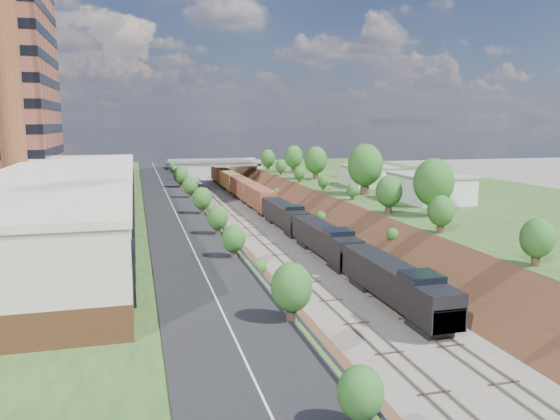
{
  "coord_description": "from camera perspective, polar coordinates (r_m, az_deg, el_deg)",
  "views": [
    {
      "loc": [
        -20.57,
        -23.16,
        17.23
      ],
      "look_at": [
        -2.7,
        43.92,
        6.0
      ],
      "focal_mm": 35.0,
      "sensor_mm": 36.0,
      "label": 1
    }
  ],
  "objects": [
    {
      "name": "road",
      "position": [
        84.2,
        -11.31,
        0.69
      ],
      "size": [
        8.0,
        180.0,
        0.1
      ],
      "primitive_type": "cube",
      "color": "black",
      "rests_on": "platform_left"
    },
    {
      "name": "embankment_left",
      "position": [
        85.47,
        -8.19,
        -2.54
      ],
      "size": [
        10.0,
        180.0,
        10.0
      ],
      "primitive_type": "cube",
      "rotation": [
        0.0,
        0.79,
        0.0
      ],
      "color": "brown",
      "rests_on": "ground"
    },
    {
      "name": "platform_right",
      "position": [
        100.02,
        17.67,
        0.28
      ],
      "size": [
        44.0,
        180.0,
        5.0
      ],
      "primitive_type": "cube",
      "color": "#294C1F",
      "rests_on": "ground"
    },
    {
      "name": "white_building_near",
      "position": [
        87.73,
        15.37,
        2.16
      ],
      "size": [
        9.0,
        12.0,
        4.0
      ],
      "primitive_type": "cube",
      "color": "silver",
      "rests_on": "platform_right"
    },
    {
      "name": "guardrail",
      "position": [
        84.28,
        -8.53,
        1.12
      ],
      "size": [
        0.1,
        171.0,
        0.7
      ],
      "color": "#99999E",
      "rests_on": "platform_left"
    },
    {
      "name": "tree_right_large",
      "position": [
        73.91,
        15.75,
        2.75
      ],
      "size": [
        5.25,
        5.25,
        7.61
      ],
      "color": "#473323",
      "rests_on": "platform_right"
    },
    {
      "name": "commercial_building",
      "position": [
        62.23,
        -21.62,
        0.48
      ],
      "size": [
        14.3,
        62.3,
        7.0
      ],
      "color": "brown",
      "rests_on": "platform_left"
    },
    {
      "name": "overpass",
      "position": [
        147.13,
        -6.85,
        4.32
      ],
      "size": [
        24.5,
        8.3,
        7.4
      ],
      "color": "gray",
      "rests_on": "ground"
    },
    {
      "name": "smokestack",
      "position": [
        81.02,
        -26.64,
        13.74
      ],
      "size": [
        3.2,
        3.2,
        40.0
      ],
      "primitive_type": "cylinder",
      "color": "brown",
      "rests_on": "platform_left"
    },
    {
      "name": "platform_left",
      "position": [
        85.37,
        -23.06,
        -1.49
      ],
      "size": [
        44.0,
        180.0,
        5.0
      ],
      "primitive_type": "cube",
      "color": "#294C1F",
      "rests_on": "ground"
    },
    {
      "name": "rail_right_track",
      "position": [
        88.02,
        0.64,
        -2.04
      ],
      "size": [
        1.58,
        180.0,
        0.18
      ],
      "primitive_type": "cube",
      "color": "gray",
      "rests_on": "ground"
    },
    {
      "name": "embankment_right",
      "position": [
        90.61,
        5.76,
        -1.82
      ],
      "size": [
        10.0,
        180.0,
        10.0
      ],
      "primitive_type": "cube",
      "rotation": [
        0.0,
        0.79,
        0.0
      ],
      "color": "brown",
      "rests_on": "ground"
    },
    {
      "name": "freight_train",
      "position": [
        104.21,
        -1.92,
        1.12
      ],
      "size": [
        3.12,
        125.59,
        4.65
      ],
      "color": "black",
      "rests_on": "ground"
    },
    {
      "name": "tree_left_crest",
      "position": [
        45.21,
        -3.35,
        -3.85
      ],
      "size": [
        2.45,
        2.45,
        3.55
      ],
      "color": "#473323",
      "rests_on": "platform_left"
    },
    {
      "name": "rail_left_track",
      "position": [
        86.79,
        -2.68,
        -2.21
      ],
      "size": [
        1.58,
        180.0,
        0.18
      ],
      "primitive_type": "cube",
      "color": "gray",
      "rests_on": "ground"
    },
    {
      "name": "white_building_far",
      "position": [
        107.0,
        9.2,
        3.48
      ],
      "size": [
        8.0,
        10.0,
        3.6
      ],
      "primitive_type": "cube",
      "color": "silver",
      "rests_on": "platform_right"
    }
  ]
}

